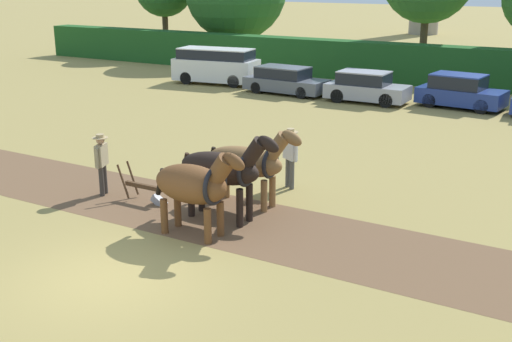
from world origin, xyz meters
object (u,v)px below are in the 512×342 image
at_px(draft_horse_lead_right, 224,169).
at_px(plow, 148,192).
at_px(farmer_at_plow, 102,159).
at_px(parked_car_left, 285,81).
at_px(parked_car_center_left, 366,87).
at_px(parked_car_center, 460,92).
at_px(parked_van, 216,66).
at_px(draft_horse_lead_left, 195,184).
at_px(farmer_beside_team, 290,153).
at_px(draft_horse_trail_left, 249,162).

bearing_deg(draft_horse_lead_right, plow, 180.00).
distance_m(plow, farmer_at_plow, 1.70).
bearing_deg(parked_car_left, parked_car_center_left, 1.21).
relative_size(farmer_at_plow, parked_car_center, 0.44).
height_order(plow, parked_van, parked_van).
height_order(draft_horse_lead_left, farmer_beside_team, draft_horse_lead_left).
bearing_deg(plow, draft_horse_lead_right, -0.00).
relative_size(draft_horse_lead_left, parked_van, 0.53).
bearing_deg(parked_van, farmer_beside_team, -57.80).
bearing_deg(parked_car_left, parked_car_center, 8.41).
bearing_deg(farmer_beside_team, draft_horse_lead_right, -154.52).
bearing_deg(parked_car_center_left, draft_horse_lead_left, -82.85).
bearing_deg(farmer_at_plow, parked_car_left, 79.48).
relative_size(draft_horse_trail_left, parked_car_center, 0.73).
height_order(farmer_at_plow, parked_car_center, farmer_at_plow).
height_order(draft_horse_trail_left, parked_car_left, draft_horse_trail_left).
bearing_deg(plow, draft_horse_trail_left, 25.94).
xyz_separation_m(draft_horse_trail_left, parked_van, (-11.87, 16.45, -0.20)).
bearing_deg(draft_horse_lead_right, draft_horse_trail_left, 89.88).
distance_m(plow, parked_car_center, 18.22).
xyz_separation_m(farmer_at_plow, parked_car_center_left, (1.63, 16.82, -0.33)).
relative_size(draft_horse_lead_left, parked_car_left, 0.59).
distance_m(farmer_beside_team, parked_car_left, 15.58).
bearing_deg(parked_car_left, draft_horse_lead_right, -64.29).
relative_size(draft_horse_lead_right, parked_van, 0.60).
distance_m(draft_horse_trail_left, parked_car_center_left, 15.69).
bearing_deg(draft_horse_lead_right, farmer_at_plow, -178.31).
relative_size(plow, farmer_at_plow, 0.85).
height_order(draft_horse_lead_right, parked_car_center_left, draft_horse_lead_right).
distance_m(parked_van, parked_car_center, 13.75).
bearing_deg(draft_horse_lead_left, plow, 153.88).
bearing_deg(plow, parked_van, 118.19).
distance_m(draft_horse_lead_right, farmer_beside_team, 3.15).
bearing_deg(farmer_beside_team, parked_car_center, 25.03).
distance_m(draft_horse_lead_left, plow, 2.97).
xyz_separation_m(farmer_beside_team, parked_car_center_left, (-2.73, 13.60, -0.34)).
relative_size(farmer_beside_team, parked_car_center_left, 0.45).
xyz_separation_m(draft_horse_lead_right, parked_car_left, (-6.97, 16.88, -0.68)).
distance_m(farmer_beside_team, parked_car_center, 14.65).
height_order(plow, parked_car_left, parked_car_left).
height_order(draft_horse_trail_left, plow, draft_horse_trail_left).
bearing_deg(parked_car_center, parked_car_left, -168.91).
bearing_deg(parked_van, farmer_at_plow, -73.98).
bearing_deg(draft_horse_trail_left, farmer_at_plow, -161.58).
distance_m(draft_horse_lead_left, draft_horse_trail_left, 2.46).
xyz_separation_m(draft_horse_trail_left, parked_car_center_left, (-2.43, 15.49, -0.51)).
relative_size(draft_horse_lead_left, farmer_beside_team, 1.46).
relative_size(plow, parked_van, 0.30).
bearing_deg(parked_van, parked_car_center_left, -13.48).
relative_size(draft_horse_trail_left, parked_car_left, 0.67).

